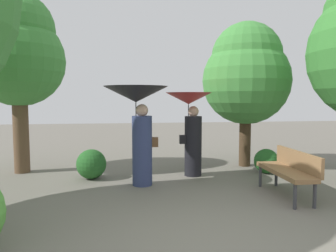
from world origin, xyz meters
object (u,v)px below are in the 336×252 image
at_px(park_bench, 289,169).
at_px(tree_mid_left, 18,51).
at_px(tree_mid_right, 246,73).
at_px(person_left, 138,112).
at_px(person_right, 191,119).

relative_size(park_bench, tree_mid_left, 0.35).
relative_size(park_bench, tree_mid_right, 0.40).
height_order(person_left, tree_mid_left, tree_mid_left).
distance_m(person_right, park_bench, 2.44).
bearing_deg(tree_mid_left, person_right, -13.07).
height_order(person_left, tree_mid_right, tree_mid_right).
bearing_deg(person_left, park_bench, -120.94).
height_order(person_right, tree_mid_left, tree_mid_left).
bearing_deg(park_bench, tree_mid_right, 176.38).
bearing_deg(tree_mid_right, person_right, -152.82).
bearing_deg(tree_mid_right, tree_mid_left, 179.34).
xyz_separation_m(person_left, park_bench, (2.67, -1.14, -1.00)).
xyz_separation_m(person_right, park_bench, (1.44, -1.79, -0.81)).
height_order(park_bench, tree_mid_right, tree_mid_right).
bearing_deg(tree_mid_left, person_left, -30.04).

